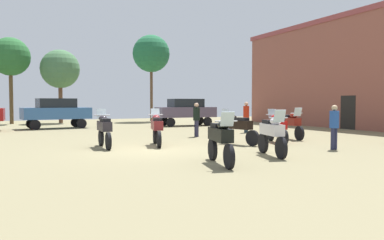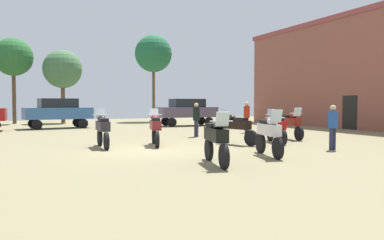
{
  "view_description": "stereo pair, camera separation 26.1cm",
  "coord_description": "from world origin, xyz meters",
  "px_view_note": "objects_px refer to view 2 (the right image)",
  "views": [
    {
      "loc": [
        -4.46,
        -13.27,
        1.76
      ],
      "look_at": [
        3.98,
        4.65,
        0.83
      ],
      "focal_mm": 35.27,
      "sensor_mm": 36.0,
      "label": 1
    },
    {
      "loc": [
        -4.22,
        -13.38,
        1.76
      ],
      "look_at": [
        3.98,
        4.65,
        0.83
      ],
      "focal_mm": 35.27,
      "sensor_mm": 36.0,
      "label": 2
    }
  ],
  "objects_px": {
    "motorcycle_7": "(155,128)",
    "motorcycle_9": "(290,124)",
    "motorcycle_6": "(269,133)",
    "person_1": "(247,115)",
    "motorcycle_5": "(236,127)",
    "motorcycle_3": "(276,126)",
    "car_3": "(58,111)",
    "motorcycle_1": "(216,138)",
    "car_2": "(187,110)",
    "motorcycle_8": "(103,129)",
    "tree_1": "(13,57)",
    "person_2": "(333,124)",
    "tree_6": "(63,69)",
    "tree_3": "(153,54)",
    "brick_building": "(375,72)",
    "person_3": "(196,117)"
  },
  "relations": [
    {
      "from": "motorcycle_7",
      "to": "motorcycle_9",
      "type": "xyz_separation_m",
      "value": [
        6.69,
        -0.07,
        0.01
      ]
    },
    {
      "from": "motorcycle_6",
      "to": "person_1",
      "type": "xyz_separation_m",
      "value": [
        4.49,
        8.32,
        0.3
      ]
    },
    {
      "from": "motorcycle_5",
      "to": "motorcycle_3",
      "type": "bearing_deg",
      "value": -21.87
    },
    {
      "from": "motorcycle_7",
      "to": "car_3",
      "type": "bearing_deg",
      "value": 115.8
    },
    {
      "from": "motorcycle_1",
      "to": "person_1",
      "type": "height_order",
      "value": "person_1"
    },
    {
      "from": "car_2",
      "to": "motorcycle_8",
      "type": "bearing_deg",
      "value": 144.4
    },
    {
      "from": "motorcycle_7",
      "to": "tree_1",
      "type": "height_order",
      "value": "tree_1"
    },
    {
      "from": "person_2",
      "to": "motorcycle_9",
      "type": "bearing_deg",
      "value": -118.94
    },
    {
      "from": "car_3",
      "to": "person_1",
      "type": "relative_size",
      "value": 2.54
    },
    {
      "from": "car_3",
      "to": "person_2",
      "type": "xyz_separation_m",
      "value": [
        8.11,
        -16.32,
        -0.22
      ]
    },
    {
      "from": "person_2",
      "to": "tree_6",
      "type": "relative_size",
      "value": 0.27
    },
    {
      "from": "motorcycle_5",
      "to": "motorcycle_6",
      "type": "distance_m",
      "value": 3.5
    },
    {
      "from": "motorcycle_5",
      "to": "person_2",
      "type": "relative_size",
      "value": 1.35
    },
    {
      "from": "tree_3",
      "to": "person_2",
      "type": "bearing_deg",
      "value": -92.0
    },
    {
      "from": "tree_6",
      "to": "car_3",
      "type": "bearing_deg",
      "value": -98.32
    },
    {
      "from": "car_3",
      "to": "brick_building",
      "type": "bearing_deg",
      "value": -120.0
    },
    {
      "from": "motorcycle_9",
      "to": "tree_6",
      "type": "xyz_separation_m",
      "value": [
        -8.33,
        19.22,
        3.77
      ]
    },
    {
      "from": "motorcycle_8",
      "to": "tree_1",
      "type": "height_order",
      "value": "tree_1"
    },
    {
      "from": "motorcycle_1",
      "to": "person_3",
      "type": "bearing_deg",
      "value": -98.81
    },
    {
      "from": "motorcycle_9",
      "to": "car_2",
      "type": "height_order",
      "value": "car_2"
    },
    {
      "from": "motorcycle_7",
      "to": "person_2",
      "type": "distance_m",
      "value": 6.76
    },
    {
      "from": "tree_3",
      "to": "motorcycle_9",
      "type": "bearing_deg",
      "value": -88.75
    },
    {
      "from": "motorcycle_1",
      "to": "motorcycle_7",
      "type": "xyz_separation_m",
      "value": [
        -0.04,
        5.09,
        -0.01
      ]
    },
    {
      "from": "person_2",
      "to": "motorcycle_8",
      "type": "bearing_deg",
      "value": -40.58
    },
    {
      "from": "motorcycle_7",
      "to": "tree_6",
      "type": "height_order",
      "value": "tree_6"
    },
    {
      "from": "motorcycle_1",
      "to": "person_3",
      "type": "height_order",
      "value": "person_3"
    },
    {
      "from": "brick_building",
      "to": "person_2",
      "type": "xyz_separation_m",
      "value": [
        -11.84,
        -8.03,
        -2.85
      ]
    },
    {
      "from": "tree_6",
      "to": "motorcycle_9",
      "type": "bearing_deg",
      "value": -66.58
    },
    {
      "from": "motorcycle_7",
      "to": "person_2",
      "type": "xyz_separation_m",
      "value": [
        5.48,
        -3.95,
        0.22
      ]
    },
    {
      "from": "motorcycle_5",
      "to": "tree_3",
      "type": "distance_m",
      "value": 20.68
    },
    {
      "from": "motorcycle_3",
      "to": "person_3",
      "type": "height_order",
      "value": "person_3"
    },
    {
      "from": "motorcycle_6",
      "to": "person_3",
      "type": "height_order",
      "value": "person_3"
    },
    {
      "from": "brick_building",
      "to": "tree_6",
      "type": "xyz_separation_m",
      "value": [
        -18.96,
        15.07,
        0.7
      ]
    },
    {
      "from": "motorcycle_8",
      "to": "car_3",
      "type": "height_order",
      "value": "car_3"
    },
    {
      "from": "tree_1",
      "to": "motorcycle_9",
      "type": "bearing_deg",
      "value": -58.22
    },
    {
      "from": "motorcycle_1",
      "to": "car_2",
      "type": "height_order",
      "value": "car_2"
    },
    {
      "from": "motorcycle_7",
      "to": "car_2",
      "type": "bearing_deg",
      "value": 74.41
    },
    {
      "from": "motorcycle_8",
      "to": "tree_1",
      "type": "bearing_deg",
      "value": 101.5
    },
    {
      "from": "tree_3",
      "to": "brick_building",
      "type": "bearing_deg",
      "value": -53.1
    },
    {
      "from": "motorcycle_7",
      "to": "tree_6",
      "type": "bearing_deg",
      "value": 108.69
    },
    {
      "from": "motorcycle_3",
      "to": "person_1",
      "type": "height_order",
      "value": "person_1"
    },
    {
      "from": "brick_building",
      "to": "motorcycle_9",
      "type": "xyz_separation_m",
      "value": [
        -10.63,
        -4.15,
        -3.06
      ]
    },
    {
      "from": "person_1",
      "to": "tree_3",
      "type": "distance_m",
      "value": 15.68
    },
    {
      "from": "motorcycle_8",
      "to": "person_3",
      "type": "height_order",
      "value": "person_3"
    },
    {
      "from": "motorcycle_1",
      "to": "motorcycle_7",
      "type": "relative_size",
      "value": 1.03
    },
    {
      "from": "motorcycle_8",
      "to": "person_3",
      "type": "xyz_separation_m",
      "value": [
        5.22,
        2.67,
        0.27
      ]
    },
    {
      "from": "car_3",
      "to": "motorcycle_5",
      "type": "bearing_deg",
      "value": -163.8
    },
    {
      "from": "motorcycle_5",
      "to": "motorcycle_7",
      "type": "height_order",
      "value": "motorcycle_7"
    },
    {
      "from": "brick_building",
      "to": "motorcycle_1",
      "type": "relative_size",
      "value": 9.5
    },
    {
      "from": "motorcycle_5",
      "to": "motorcycle_6",
      "type": "xyz_separation_m",
      "value": [
        -0.8,
        -3.41,
        0.01
      ]
    }
  ]
}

